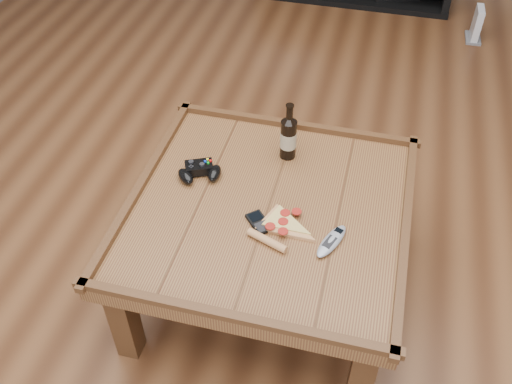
% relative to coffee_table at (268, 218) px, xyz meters
% --- Properties ---
extents(ground, '(6.00, 6.00, 0.00)m').
position_rel_coffee_table_xyz_m(ground, '(0.00, 0.00, -0.39)').
color(ground, '#492815').
rests_on(ground, ground).
extents(coffee_table, '(1.03, 1.03, 0.48)m').
position_rel_coffee_table_xyz_m(coffee_table, '(0.00, 0.00, 0.00)').
color(coffee_table, '#4E2816').
rests_on(coffee_table, ground).
extents(beer_bottle, '(0.06, 0.06, 0.24)m').
position_rel_coffee_table_xyz_m(beer_bottle, '(0.01, 0.30, 0.16)').
color(beer_bottle, black).
rests_on(beer_bottle, coffee_table).
extents(game_controller, '(0.17, 0.15, 0.05)m').
position_rel_coffee_table_xyz_m(game_controller, '(-0.29, 0.10, 0.08)').
color(game_controller, black).
rests_on(game_controller, coffee_table).
extents(pizza_slice, '(0.25, 0.31, 0.03)m').
position_rel_coffee_table_xyz_m(pizza_slice, '(0.06, -0.09, 0.07)').
color(pizza_slice, tan).
rests_on(pizza_slice, coffee_table).
extents(smartphone, '(0.11, 0.12, 0.01)m').
position_rel_coffee_table_xyz_m(smartphone, '(-0.01, -0.09, 0.07)').
color(smartphone, black).
rests_on(smartphone, coffee_table).
extents(remote_control, '(0.11, 0.18, 0.02)m').
position_rel_coffee_table_xyz_m(remote_control, '(0.25, -0.12, 0.07)').
color(remote_control, '#8F939B').
rests_on(remote_control, coffee_table).
extents(game_console, '(0.10, 0.18, 0.22)m').
position_rel_coffee_table_xyz_m(game_console, '(0.87, 2.30, -0.29)').
color(game_console, slate).
rests_on(game_console, ground).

